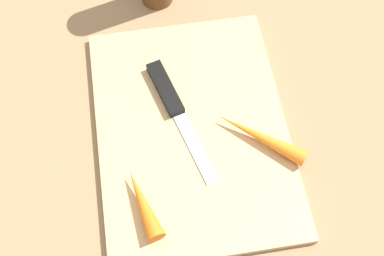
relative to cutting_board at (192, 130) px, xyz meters
name	(u,v)px	position (x,y,z in m)	size (l,w,h in m)	color
ground_plane	(192,132)	(0.00, 0.00, -0.01)	(1.40, 1.40, 0.00)	#8C6D4C
cutting_board	(192,130)	(0.00, 0.00, 0.00)	(0.36, 0.26, 0.01)	tan
knife	(169,96)	(0.05, 0.02, 0.01)	(0.20, 0.07, 0.01)	#B7B7BC
carrot_short	(143,204)	(-0.10, 0.08, 0.02)	(0.02, 0.02, 0.10)	orange
carrot_long	(260,137)	(-0.03, -0.09, 0.02)	(0.02, 0.02, 0.13)	orange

